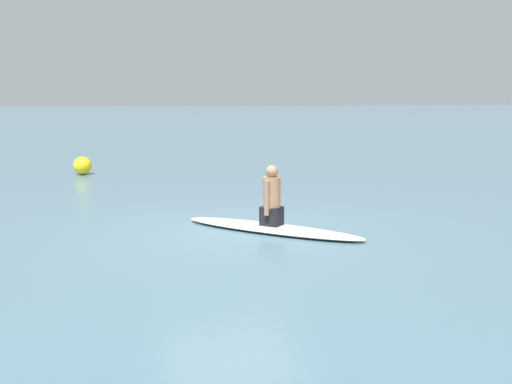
{
  "coord_description": "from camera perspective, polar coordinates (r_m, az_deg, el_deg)",
  "views": [
    {
      "loc": [
        3.1,
        9.08,
        2.23
      ],
      "look_at": [
        -0.49,
        -0.04,
        0.65
      ],
      "focal_mm": 40.02,
      "sensor_mm": 36.0,
      "label": 1
    }
  ],
  "objects": [
    {
      "name": "buoy_marker",
      "position": [
        18.01,
        -16.96,
        2.54
      ],
      "size": [
        0.55,
        0.55,
        0.55
      ],
      "primitive_type": "sphere",
      "color": "yellow",
      "rests_on": "ground"
    },
    {
      "name": "person_paddler",
      "position": [
        9.7,
        1.58,
        -0.62
      ],
      "size": [
        0.43,
        0.44,
        1.03
      ],
      "rotation": [
        0.0,
        0.0,
        2.25
      ],
      "color": "black",
      "rests_on": "surfboard"
    },
    {
      "name": "ground_plane",
      "position": [
        9.85,
        -2.54,
        -3.93
      ],
      "size": [
        400.0,
        400.0,
        0.0
      ],
      "primitive_type": "plane",
      "color": "slate"
    },
    {
      "name": "surfboard",
      "position": [
        9.8,
        1.57,
        -3.64
      ],
      "size": [
        2.63,
        3.03,
        0.12
      ],
      "primitive_type": "ellipsoid",
      "rotation": [
        0.0,
        0.0,
        2.25
      ],
      "color": "silver",
      "rests_on": "ground"
    }
  ]
}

